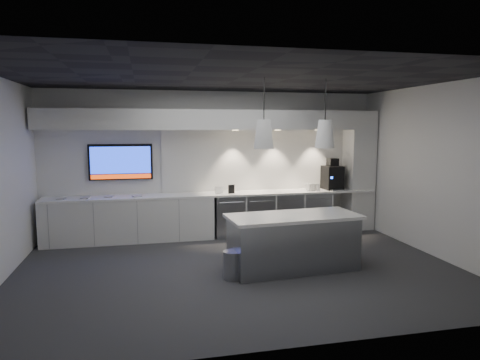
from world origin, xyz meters
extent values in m
plane|color=#323335|center=(0.00, 0.00, 0.00)|extent=(7.00, 7.00, 0.00)
plane|color=black|center=(0.00, 0.00, 3.00)|extent=(7.00, 7.00, 0.00)
plane|color=white|center=(0.00, 2.50, 1.50)|extent=(7.00, 0.00, 7.00)
plane|color=white|center=(0.00, -2.50, 1.50)|extent=(7.00, 0.00, 7.00)
plane|color=white|center=(3.50, 0.00, 1.50)|extent=(0.00, 7.00, 7.00)
cube|color=white|center=(0.00, 2.17, 0.88)|extent=(6.80, 0.65, 0.04)
cube|color=white|center=(-1.75, 2.17, 0.43)|extent=(3.30, 0.63, 0.86)
cube|color=gray|center=(0.25, 2.17, 0.42)|extent=(0.60, 0.61, 0.85)
cube|color=gray|center=(0.88, 2.17, 0.42)|extent=(0.60, 0.61, 0.85)
cube|color=gray|center=(1.51, 2.17, 0.42)|extent=(0.60, 0.61, 0.85)
cube|color=gray|center=(2.14, 2.17, 0.42)|extent=(0.60, 0.61, 0.85)
cube|color=white|center=(1.20, 2.48, 1.55)|extent=(4.60, 0.03, 1.30)
cube|color=white|center=(0.00, 2.20, 2.40)|extent=(6.90, 0.60, 0.40)
cube|color=white|center=(3.20, 2.20, 1.30)|extent=(0.55, 0.55, 2.60)
cube|color=black|center=(-1.90, 2.45, 1.56)|extent=(1.25, 0.06, 0.72)
cube|color=#1531CC|center=(-1.90, 2.42, 1.60)|extent=(1.17, 0.00, 0.54)
cube|color=#C3350B|center=(-1.90, 2.42, 1.27)|extent=(1.17, 0.00, 0.09)
cube|color=gray|center=(0.84, -0.17, 0.42)|extent=(2.04, 0.94, 0.83)
cube|color=white|center=(0.84, -0.17, 0.86)|extent=(2.14, 1.04, 0.05)
cylinder|color=gray|center=(-0.18, -0.37, 0.21)|extent=(0.37, 0.37, 0.42)
cube|color=black|center=(2.58, 2.20, 1.16)|extent=(0.39, 0.43, 0.51)
cube|color=black|center=(2.58, 2.20, 1.49)|extent=(0.21, 0.21, 0.17)
cube|color=gray|center=(2.58, 1.98, 0.92)|extent=(0.29, 0.21, 0.03)
cube|color=black|center=(0.29, 2.09, 0.99)|extent=(0.14, 0.05, 0.18)
cube|color=white|center=(0.04, 2.13, 0.97)|extent=(0.18, 0.02, 0.14)
cube|color=#A8A8A8|center=(-3.00, 2.09, 0.91)|extent=(0.16, 0.16, 0.02)
cube|color=#A8A8A8|center=(-2.56, 2.09, 0.91)|extent=(0.20, 0.20, 0.02)
cube|color=#A8A8A8|center=(-2.13, 2.15, 0.91)|extent=(0.18, 0.18, 0.02)
cube|color=#A8A8A8|center=(-1.60, 2.09, 0.91)|extent=(0.20, 0.20, 0.02)
cone|color=white|center=(0.34, -0.17, 2.15)|extent=(0.31, 0.31, 0.44)
cylinder|color=black|center=(0.34, -0.17, 2.72)|extent=(0.02, 0.02, 0.70)
cone|color=white|center=(1.33, -0.17, 2.15)|extent=(0.31, 0.31, 0.44)
cylinder|color=black|center=(1.33, -0.17, 2.72)|extent=(0.02, 0.02, 0.70)
camera|label=1|loc=(-1.43, -6.43, 2.26)|focal=32.00mm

